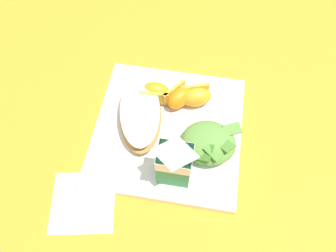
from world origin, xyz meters
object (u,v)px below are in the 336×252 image
object	(u,v)px
white_plate	(168,130)
cheesy_pizza_bread	(140,113)
green_salad_pile	(209,143)
orange_wedge_front	(196,96)
paper_napkin	(83,202)
orange_wedge_rear	(155,92)
milk_carton	(175,161)
orange_wedge_middle	(179,97)

from	to	relation	value
white_plate	cheesy_pizza_bread	xyz separation A→B (m)	(0.06, -0.01, 0.03)
green_salad_pile	orange_wedge_front	world-z (taller)	green_salad_pile
green_salad_pile	paper_napkin	world-z (taller)	green_salad_pile
orange_wedge_rear	paper_napkin	bearing A→B (deg)	69.33
cheesy_pizza_bread	milk_carton	bearing A→B (deg)	128.30
orange_wedge_rear	white_plate	bearing A→B (deg)	119.97
cheesy_pizza_bread	orange_wedge_rear	size ratio (longest dim) A/B	2.93
orange_wedge_rear	green_salad_pile	bearing A→B (deg)	141.53
orange_wedge_rear	cheesy_pizza_bread	bearing A→B (deg)	70.27
orange_wedge_front	milk_carton	bearing A→B (deg)	83.42
milk_carton	orange_wedge_front	size ratio (longest dim) A/B	1.61
orange_wedge_rear	paper_napkin	distance (m)	0.25
orange_wedge_front	paper_napkin	bearing A→B (deg)	53.96
cheesy_pizza_bread	paper_napkin	distance (m)	0.19
orange_wedge_front	white_plate	bearing A→B (deg)	57.29
green_salad_pile	orange_wedge_middle	distance (m)	0.11
cheesy_pizza_bread	orange_wedge_rear	distance (m)	0.05
orange_wedge_middle	paper_napkin	bearing A→B (deg)	58.91
white_plate	green_salad_pile	xyz separation A→B (m)	(-0.08, 0.03, 0.03)
white_plate	paper_napkin	bearing A→B (deg)	52.62
orange_wedge_rear	milk_carton	bearing A→B (deg)	112.40
milk_carton	white_plate	bearing A→B (deg)	-73.73
cheesy_pizza_bread	orange_wedge_front	distance (m)	0.12
milk_carton	orange_wedge_front	bearing A→B (deg)	-96.58
orange_wedge_middle	paper_napkin	xyz separation A→B (m)	(0.14, 0.23, -0.03)
orange_wedge_middle	paper_napkin	distance (m)	0.27
white_plate	green_salad_pile	distance (m)	0.09
cheesy_pizza_bread	green_salad_pile	bearing A→B (deg)	162.81
milk_carton	orange_wedge_rear	world-z (taller)	milk_carton
orange_wedge_front	orange_wedge_middle	world-z (taller)	same
milk_carton	orange_wedge_front	xyz separation A→B (m)	(-0.02, -0.16, -0.04)
milk_carton	orange_wedge_rear	distance (m)	0.17
milk_carton	orange_wedge_middle	world-z (taller)	milk_carton
white_plate	orange_wedge_rear	distance (m)	0.08
milk_carton	green_salad_pile	bearing A→B (deg)	-130.29
white_plate	orange_wedge_middle	world-z (taller)	orange_wedge_middle
orange_wedge_front	paper_napkin	xyz separation A→B (m)	(0.17, 0.23, -0.03)
milk_carton	cheesy_pizza_bread	bearing A→B (deg)	-51.70
milk_carton	orange_wedge_middle	xyz separation A→B (m)	(0.01, -0.15, -0.04)
milk_carton	orange_wedge_front	distance (m)	0.17
white_plate	green_salad_pile	size ratio (longest dim) A/B	2.59
green_salad_pile	orange_wedge_front	xyz separation A→B (m)	(0.03, -0.10, -0.00)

